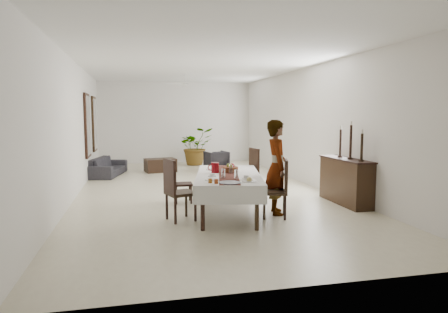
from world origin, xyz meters
TOP-DOWN VIEW (x-y plane):
  - floor at (0.00, 0.00)m, footprint 6.00×12.00m
  - ceiling at (0.00, 0.00)m, footprint 6.00×12.00m
  - wall_back at (0.00, 6.00)m, footprint 6.00×0.02m
  - wall_front at (0.00, -6.00)m, footprint 6.00×0.02m
  - wall_left at (-3.00, 0.00)m, footprint 0.02×12.00m
  - wall_right at (3.00, 0.00)m, footprint 0.02×12.00m
  - dining_table_top at (0.11, -2.56)m, footprint 1.51×2.61m
  - table_leg_fl at (-0.57, -3.60)m, footprint 0.08×0.08m
  - table_leg_fr at (0.31, -3.79)m, footprint 0.08×0.08m
  - table_leg_bl at (-0.08, -1.33)m, footprint 0.08×0.08m
  - table_leg_br at (0.79, -1.52)m, footprint 0.08×0.08m
  - tablecloth_top at (0.11, -2.56)m, footprint 1.73×2.83m
  - tablecloth_drape_left at (-0.47, -2.44)m, footprint 0.56×2.58m
  - tablecloth_drape_right at (0.70, -2.69)m, footprint 0.56×2.58m
  - tablecloth_drape_near at (-0.16, -3.84)m, footprint 1.18×0.26m
  - tablecloth_drape_far at (0.39, -1.28)m, footprint 1.18×0.26m
  - table_runner at (0.11, -2.56)m, footprint 0.88×2.57m
  - red_pitcher at (-0.11, -2.36)m, footprint 0.18×0.18m
  - pitcher_handle at (-0.19, -2.34)m, footprint 0.12×0.05m
  - wine_glass_near at (0.09, -3.24)m, footprint 0.07×0.07m
  - wine_glass_mid at (-0.10, -3.09)m, footprint 0.07×0.07m
  - wine_glass_far at (0.17, -2.52)m, footprint 0.07×0.07m
  - teacup_right at (0.28, -3.22)m, footprint 0.09×0.09m
  - saucer_right at (0.28, -3.22)m, footprint 0.15×0.15m
  - teacup_left at (-0.26, -2.85)m, footprint 0.09×0.09m
  - saucer_left at (-0.26, -2.85)m, footprint 0.15×0.15m
  - plate_near_right at (0.25, -3.53)m, footprint 0.24×0.24m
  - bread_near_right at (0.25, -3.53)m, footprint 0.09×0.09m
  - plate_near_left at (-0.35, -3.25)m, footprint 0.24×0.24m
  - plate_far_left at (-0.09, -1.94)m, footprint 0.24×0.24m
  - serving_tray at (-0.11, -3.61)m, footprint 0.37×0.37m
  - jam_jar_a at (-0.34, -3.59)m, footprint 0.07×0.07m
  - jam_jar_b at (-0.42, -3.51)m, footprint 0.07×0.07m
  - fruit_basket at (0.22, -2.32)m, footprint 0.31×0.31m
  - fruit_red at (0.25, -2.31)m, footprint 0.09×0.09m
  - fruit_green at (0.18, -2.28)m, footprint 0.08×0.08m
  - fruit_yellow at (0.20, -2.37)m, footprint 0.09×0.09m
  - chair_right_near_seat at (0.88, -3.05)m, footprint 0.58×0.58m
  - chair_right_near_leg_fl at (1.00, -3.29)m, footprint 0.06×0.06m
  - chair_right_near_leg_fr at (1.12, -2.93)m, footprint 0.06×0.06m
  - chair_right_near_leg_bl at (0.65, -3.17)m, footprint 0.06×0.06m
  - chair_right_near_leg_br at (0.77, -2.81)m, footprint 0.06×0.06m
  - chair_right_near_back at (1.08, -3.12)m, footprint 0.19×0.45m
  - chair_right_far_seat at (0.79, -1.35)m, footprint 0.55×0.55m
  - chair_right_far_leg_fl at (1.02, -1.52)m, footprint 0.06×0.06m
  - chair_right_far_leg_fr at (0.96, -1.12)m, footprint 0.06×0.06m
  - chair_right_far_leg_bl at (0.62, -1.58)m, footprint 0.06×0.06m
  - chair_right_far_leg_br at (0.57, -1.18)m, footprint 0.06×0.06m
  - chair_right_far_back at (1.01, -1.32)m, footprint 0.11×0.49m
  - chair_left_near_seat at (-0.85, -2.87)m, footprint 0.60×0.60m
  - chair_left_near_leg_fl at (-1.09, -2.75)m, footprint 0.06×0.06m
  - chair_left_near_leg_fr at (-0.97, -3.12)m, footprint 0.06×0.06m
  - chair_left_near_leg_bl at (-0.72, -2.63)m, footprint 0.06×0.06m
  - chair_left_near_leg_br at (-0.60, -3.00)m, footprint 0.06×0.06m
  - chair_left_near_back at (-1.05, -2.94)m, footprint 0.19×0.47m
  - chair_left_far_seat at (-0.63, -1.42)m, footprint 0.40×0.40m
  - chair_left_far_leg_fl at (-0.78, -1.25)m, footprint 0.04×0.04m
  - chair_left_far_leg_fr at (-0.79, -1.57)m, footprint 0.04×0.04m
  - chair_left_far_leg_bl at (-0.47, -1.26)m, footprint 0.04×0.04m
  - chair_left_far_leg_br at (-0.47, -1.58)m, footprint 0.04×0.04m
  - chair_left_far_back at (-0.81, -1.41)m, footprint 0.05×0.39m
  - woman at (1.02, -2.78)m, footprint 0.55×0.73m
  - sideboard_body at (2.78, -2.27)m, footprint 0.42×1.58m
  - sideboard_top at (2.78, -2.27)m, footprint 0.46×1.64m
  - candlestick_near_base at (2.78, -2.85)m, footprint 0.11×0.11m
  - candlestick_near_shaft at (2.78, -2.85)m, footprint 0.05×0.05m
  - candlestick_near_candle at (2.78, -2.85)m, footprint 0.04×0.04m
  - candlestick_mid_base at (2.78, -2.43)m, footprint 0.11×0.11m
  - candlestick_mid_shaft at (2.78, -2.43)m, footprint 0.05×0.05m
  - candlestick_mid_candle at (2.78, -2.43)m, footprint 0.04×0.04m
  - candlestick_far_base at (2.78, -2.01)m, footprint 0.11×0.11m
  - candlestick_far_shaft at (2.78, -2.01)m, footprint 0.05×0.05m
  - candlestick_far_candle at (2.78, -2.01)m, footprint 0.04×0.04m
  - sofa at (-2.48, 3.02)m, footprint 1.18×2.07m
  - armchair at (1.13, 3.51)m, footprint 0.84×0.86m
  - coffee_table at (-0.81, 3.48)m, footprint 1.10×0.84m
  - potted_plant at (0.64, 5.09)m, footprint 1.50×1.37m
  - mirror_frame_near at (-2.96, 2.20)m, footprint 0.06×1.05m
  - mirror_glass_near at (-2.92, 2.20)m, footprint 0.01×0.90m
  - mirror_frame_far at (-2.96, 4.30)m, footprint 0.06×1.05m
  - mirror_glass_far at (-2.92, 4.30)m, footprint 0.01×0.90m
  - fan_rod at (0.00, 3.00)m, footprint 0.04×0.04m
  - fan_hub at (0.00, 3.00)m, footprint 0.16×0.16m
  - fan_blade_n at (0.00, 3.35)m, footprint 0.10×0.55m
  - fan_blade_s at (0.00, 2.65)m, footprint 0.10×0.55m
  - fan_blade_e at (0.35, 3.00)m, footprint 0.55×0.10m
  - fan_blade_w at (-0.35, 3.00)m, footprint 0.55×0.10m

SIDE VIEW (x-z plane):
  - floor at x=0.00m, z-range 0.00..0.00m
  - chair_left_far_leg_fl at x=-0.78m, z-range 0.00..0.38m
  - chair_left_far_leg_fr at x=-0.79m, z-range 0.00..0.38m
  - chair_left_far_leg_bl at x=-0.47m, z-range 0.00..0.38m
  - chair_left_far_leg_br at x=-0.47m, z-range 0.00..0.38m
  - coffee_table at x=-0.81m, z-range 0.00..0.44m
  - chair_right_near_leg_fl at x=1.00m, z-range 0.00..0.45m
  - chair_right_near_leg_fr at x=1.12m, z-range 0.00..0.45m
  - chair_right_near_leg_bl at x=0.65m, z-range 0.00..0.45m
  - chair_right_near_leg_br at x=0.77m, z-range 0.00..0.45m
  - chair_left_near_leg_fl at x=-1.09m, z-range 0.00..0.47m
  - chair_left_near_leg_fr at x=-0.97m, z-range 0.00..0.47m
  - chair_left_near_leg_bl at x=-0.72m, z-range 0.00..0.47m
  - chair_left_near_leg_br at x=-0.60m, z-range 0.00..0.47m
  - chair_right_far_leg_fl at x=1.02m, z-range 0.00..0.48m
  - chair_right_far_leg_fr at x=0.96m, z-range 0.00..0.48m
  - chair_right_far_leg_bl at x=0.62m, z-range 0.00..0.48m
  - chair_right_far_leg_br at x=0.57m, z-range 0.00..0.48m
  - sofa at x=-2.48m, z-range 0.00..0.57m
  - armchair at x=1.13m, z-range 0.00..0.67m
  - table_leg_fl at x=-0.57m, z-range 0.00..0.71m
  - table_leg_fr at x=0.31m, z-range 0.00..0.71m
  - table_leg_bl at x=-0.08m, z-range 0.00..0.71m
  - table_leg_br at x=0.79m, z-range 0.00..0.71m
  - chair_left_far_seat at x=-0.63m, z-range 0.38..0.43m
  - sideboard_body at x=2.78m, z-range 0.00..0.95m
  - chair_right_near_seat at x=0.88m, z-range 0.46..0.51m
  - chair_left_near_seat at x=-0.85m, z-range 0.47..0.53m
  - chair_right_far_seat at x=0.79m, z-range 0.48..0.54m
  - tablecloth_drape_left at x=-0.47m, z-range 0.47..0.78m
  - tablecloth_drape_right at x=0.70m, z-range 0.47..0.78m
  - tablecloth_drape_near at x=-0.16m, z-range 0.47..0.78m
  - tablecloth_drape_far at x=0.39m, z-range 0.47..0.78m
  - chair_left_far_back at x=-0.81m, z-range 0.42..0.92m
  - potted_plant at x=0.64m, z-range 0.00..1.42m
  - dining_table_top at x=0.11m, z-range 0.71..0.77m
  - tablecloth_top at x=0.11m, z-range 0.76..0.78m
  - table_runner at x=0.11m, z-range 0.78..0.78m
  - saucer_right at x=0.28m, z-range 0.78..0.79m
  - saucer_left at x=-0.26m, z-range 0.78..0.79m
  - plate_near_right at x=0.25m, z-range 0.78..0.79m
  - plate_near_left at x=-0.35m, z-range 0.78..0.79m
  - plate_far_left at x=-0.09m, z-range 0.78..0.79m
  - serving_tray at x=-0.11m, z-range 0.78..0.80m
  - chair_right_near_back at x=1.08m, z-range 0.50..1.09m
  - teacup_right at x=0.28m, z-range 0.78..0.84m
  - teacup_left at x=-0.26m, z-range 0.78..0.84m
  - bread_near_right at x=0.25m, z-range 0.77..0.86m
  - jam_jar_a at x=-0.34m, z-range 0.78..0.85m
  - jam_jar_b at x=-0.42m, z-range 0.78..0.85m
  - chair_left_near_back at x=-1.05m, z-range 0.52..1.13m
  - fruit_basket at x=0.22m, z-range 0.78..0.88m
  - chair_right_far_back at x=1.01m, z-range 0.53..1.16m
  - wine_glass_near at x=0.09m, z-range 0.78..0.95m
  - wine_glass_mid at x=-0.10m, z-range 0.78..0.95m
  - wine_glass_far at x=0.17m, z-range 0.78..0.95m
  - red_pitcher at x=-0.11m, z-range 0.78..0.98m
  - pitcher_handle at x=-0.19m, z-range 0.82..0.94m
  - fruit_red at x=0.25m, z-range 0.86..0.95m
  - fruit_green at x=0.18m, z-range 0.86..0.94m
  - fruit_yellow at x=0.20m, z-range 0.86..0.95m
  - woman at x=1.02m, z-range 0.00..1.82m
  - sideboard_top at x=2.78m, z-range 0.95..0.98m
  - candlestick_near_base at x=2.78m, z-range 0.98..1.01m
  - candlestick_mid_base at x=2.78m, z-range 0.98..1.01m
  - candlestick_far_base at x=2.78m, z-range 0.98..1.01m
  - candlestick_near_shaft at x=2.78m, z-range 1.01..1.54m
  - candlestick_far_shaft at x=2.78m, z-range 1.01..1.59m
  - candlestick_mid_shaft at x=2.78m, z-range 1.01..1.70m
  - candlestick_near_candle at x=2.78m, z-range 1.54..1.62m
  - wall_back at x=0.00m, z-range 0.00..3.20m
  - wall_front at x=0.00m, z-range 0.00..3.20m
  - wall_left at x=-3.00m, z-range 0.00..3.20m
  - wall_right at x=3.00m, z-range 0.00..3.20m
  - mirror_frame_near at x=-2.96m, z-range 0.67..2.53m
  - mirror_glass_near at x=-2.92m, z-range 0.75..2.45m
  - mirror_frame_far at x=-2.96m, z-range 0.67..2.53m
  - mirror_glass_far at x=-2.92m, z-range 0.75..2.45m
  - candlestick_far_candle at x=2.78m, z-range 1.59..1.68m
  - candlestick_mid_candle at x=2.78m, z-range 1.70..1.78m
  - fan_hub at x=0.00m, z-range 2.86..2.94m
  - fan_blade_n at x=0.00m, z-range 2.89..2.91m
  - fan_blade_s at x=0.00m, z-range 2.89..2.91m
  - fan_blade_e at x=0.35m, z-range 2.89..2.91m
  - fan_blade_w at x=-0.35m, z-range 2.89..2.91m
  - fan_rod at x=0.00m, z-range 3.00..3.20m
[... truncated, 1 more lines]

